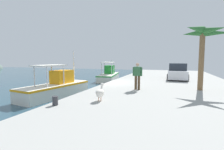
{
  "coord_description": "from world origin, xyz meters",
  "views": [
    {
      "loc": [
        -13.55,
        -5.11,
        2.78
      ],
      "look_at": [
        2.8,
        0.62,
        1.14
      ],
      "focal_mm": 27.21,
      "sensor_mm": 36.0,
      "label": 1
    }
  ],
  "objects_px": {
    "fishing_boat_third": "(109,75)",
    "mooring_bollard_third": "(139,70)",
    "fisherman_standing": "(137,75)",
    "mooring_bollard_second": "(55,101)",
    "fishing_boat_second": "(56,87)",
    "pelican": "(100,92)",
    "parked_car": "(178,72)",
    "palm_tree": "(204,38)"
  },
  "relations": [
    {
      "from": "mooring_bollard_second",
      "to": "parked_car",
      "type": "bearing_deg",
      "value": -23.79
    },
    {
      "from": "fishing_boat_second",
      "to": "fishing_boat_third",
      "type": "bearing_deg",
      "value": -1.49
    },
    {
      "from": "fishing_boat_third",
      "to": "parked_car",
      "type": "bearing_deg",
      "value": -110.01
    },
    {
      "from": "fishing_boat_third",
      "to": "palm_tree",
      "type": "distance_m",
      "value": 13.53
    },
    {
      "from": "mooring_bollard_third",
      "to": "palm_tree",
      "type": "distance_m",
      "value": 15.84
    },
    {
      "from": "pelican",
      "to": "fisherman_standing",
      "type": "bearing_deg",
      "value": -17.5
    },
    {
      "from": "fishing_boat_third",
      "to": "mooring_bollard_second",
      "type": "distance_m",
      "value": 15.28
    },
    {
      "from": "fishing_boat_second",
      "to": "fishing_boat_third",
      "type": "distance_m",
      "value": 10.5
    },
    {
      "from": "parked_car",
      "to": "mooring_bollard_second",
      "type": "xyz_separation_m",
      "value": [
        -11.92,
        5.25,
        -0.52
      ]
    },
    {
      "from": "fishing_boat_second",
      "to": "parked_car",
      "type": "xyz_separation_m",
      "value": [
        7.46,
        -8.63,
        0.84
      ]
    },
    {
      "from": "pelican",
      "to": "parked_car",
      "type": "relative_size",
      "value": 0.23
    },
    {
      "from": "pelican",
      "to": "fishing_boat_second",
      "type": "bearing_deg",
      "value": 57.55
    },
    {
      "from": "fishing_boat_third",
      "to": "pelican",
      "type": "bearing_deg",
      "value": -161.27
    },
    {
      "from": "fishing_boat_second",
      "to": "pelican",
      "type": "bearing_deg",
      "value": -122.45
    },
    {
      "from": "fishing_boat_second",
      "to": "pelican",
      "type": "relative_size",
      "value": 6.19
    },
    {
      "from": "mooring_bollard_second",
      "to": "pelican",
      "type": "bearing_deg",
      "value": -48.23
    },
    {
      "from": "pelican",
      "to": "mooring_bollard_second",
      "type": "relative_size",
      "value": 2.43
    },
    {
      "from": "fisherman_standing",
      "to": "mooring_bollard_second",
      "type": "height_order",
      "value": "fisherman_standing"
    },
    {
      "from": "fishing_boat_second",
      "to": "mooring_bollard_third",
      "type": "relative_size",
      "value": 12.19
    },
    {
      "from": "palm_tree",
      "to": "fishing_boat_second",
      "type": "bearing_deg",
      "value": 99.3
    },
    {
      "from": "fishing_boat_second",
      "to": "pelican",
      "type": "distance_m",
      "value": 5.81
    },
    {
      "from": "fishing_boat_second",
      "to": "mooring_bollard_second",
      "type": "xyz_separation_m",
      "value": [
        -4.46,
        -3.37,
        0.32
      ]
    },
    {
      "from": "fishing_boat_third",
      "to": "palm_tree",
      "type": "xyz_separation_m",
      "value": [
        -8.88,
        -9.61,
        3.45
      ]
    },
    {
      "from": "fisherman_standing",
      "to": "fishing_boat_third",
      "type": "bearing_deg",
      "value": 29.49
    },
    {
      "from": "fishing_boat_second",
      "to": "fisherman_standing",
      "type": "bearing_deg",
      "value": -86.25
    },
    {
      "from": "fisherman_standing",
      "to": "mooring_bollard_second",
      "type": "xyz_separation_m",
      "value": [
        -4.85,
        2.62,
        -0.76
      ]
    },
    {
      "from": "fishing_boat_third",
      "to": "fisherman_standing",
      "type": "height_order",
      "value": "fishing_boat_third"
    },
    {
      "from": "pelican",
      "to": "mooring_bollard_second",
      "type": "height_order",
      "value": "pelican"
    },
    {
      "from": "fisherman_standing",
      "to": "palm_tree",
      "type": "xyz_separation_m",
      "value": [
        1.23,
        -3.9,
        2.33
      ]
    },
    {
      "from": "mooring_bollard_third",
      "to": "fishing_boat_second",
      "type": "bearing_deg",
      "value": 167.9
    },
    {
      "from": "fishing_boat_second",
      "to": "palm_tree",
      "type": "distance_m",
      "value": 10.58
    },
    {
      "from": "fisherman_standing",
      "to": "mooring_bollard_second",
      "type": "relative_size",
      "value": 4.43
    },
    {
      "from": "parked_car",
      "to": "fishing_boat_third",
      "type": "bearing_deg",
      "value": 69.99
    },
    {
      "from": "fisherman_standing",
      "to": "mooring_bollard_third",
      "type": "height_order",
      "value": "fisherman_standing"
    },
    {
      "from": "fishing_boat_third",
      "to": "parked_car",
      "type": "height_order",
      "value": "fishing_boat_third"
    },
    {
      "from": "pelican",
      "to": "palm_tree",
      "type": "distance_m",
      "value": 7.46
    },
    {
      "from": "fisherman_standing",
      "to": "palm_tree",
      "type": "distance_m",
      "value": 4.7
    },
    {
      "from": "fishing_boat_second",
      "to": "fishing_boat_third",
      "type": "height_order",
      "value": "fishing_boat_second"
    },
    {
      "from": "fishing_boat_third",
      "to": "fisherman_standing",
      "type": "bearing_deg",
      "value": -150.51
    },
    {
      "from": "mooring_bollard_third",
      "to": "palm_tree",
      "type": "bearing_deg",
      "value": -155.23
    },
    {
      "from": "fishing_boat_second",
      "to": "pelican",
      "type": "height_order",
      "value": "fishing_boat_second"
    },
    {
      "from": "fishing_boat_third",
      "to": "mooring_bollard_third",
      "type": "relative_size",
      "value": 13.13
    }
  ]
}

